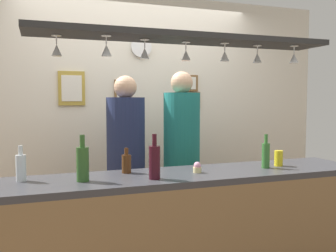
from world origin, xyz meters
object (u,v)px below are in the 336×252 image
picture_frame_crest (123,92)px  wall_clock (141,47)px  cupcake (197,168)px  picture_frame_lower_pair (188,100)px  picture_frame_caricature (72,88)px  picture_frame_upper_small (189,83)px  person_left_navy_shirt (126,152)px  bottle_soda_clear (21,167)px  bottle_wine_dark_red (155,161)px  bottle_beer_brown_stubby (126,163)px  drink_can (279,158)px  person_right_teal_shirt (182,146)px  bottle_champagne_green (83,163)px

picture_frame_crest → wall_clock: 0.52m
cupcake → picture_frame_lower_pair: bearing=70.4°
picture_frame_caricature → picture_frame_upper_small: (1.26, 0.00, 0.07)m
person_left_navy_shirt → bottle_soda_clear: size_ratio=7.41×
bottle_soda_clear → picture_frame_caricature: (0.43, 1.30, 0.54)m
bottle_soda_clear → picture_frame_crest: (0.96, 1.30, 0.50)m
bottle_wine_dark_red → picture_frame_upper_small: 1.85m
bottle_wine_dark_red → picture_frame_upper_small: bearing=60.3°
bottle_beer_brown_stubby → picture_frame_caricature: bearing=101.8°
drink_can → wall_clock: (-0.74, 1.38, 1.01)m
drink_can → cupcake: 0.71m
person_left_navy_shirt → picture_frame_crest: person_left_navy_shirt is taller
picture_frame_caricature → wall_clock: bearing=-0.5°
person_right_teal_shirt → cupcake: person_right_teal_shirt is taller
person_left_navy_shirt → drink_can: size_ratio=13.98×
drink_can → picture_frame_caricature: picture_frame_caricature is taller
person_right_teal_shirt → cupcake: bearing=-103.6°
drink_can → wall_clock: bearing=118.0°
bottle_champagne_green → picture_frame_crest: size_ratio=1.15×
wall_clock → bottle_wine_dark_red: bearing=-102.2°
person_left_navy_shirt → bottle_champagne_green: size_ratio=5.68×
cupcake → picture_frame_upper_small: picture_frame_upper_small is taller
bottle_beer_brown_stubby → picture_frame_caricature: size_ratio=0.53×
bottle_champagne_green → picture_frame_caricature: size_ratio=0.88×
bottle_beer_brown_stubby → drink_can: 1.20m
cupcake → picture_frame_crest: picture_frame_crest is taller
cupcake → picture_frame_caricature: size_ratio=0.23×
person_left_navy_shirt → picture_frame_lower_pair: (0.84, 0.61, 0.46)m
picture_frame_lower_pair → picture_frame_crest: picture_frame_crest is taller
picture_frame_lower_pair → drink_can: bearing=-81.6°
picture_frame_lower_pair → wall_clock: size_ratio=1.36×
picture_frame_lower_pair → picture_frame_crest: bearing=180.0°
person_left_navy_shirt → bottle_wine_dark_red: (-0.01, -0.91, 0.06)m
bottle_champagne_green → drink_can: bearing=1.6°
picture_frame_caricature → bottle_soda_clear: bearing=-108.5°
bottle_champagne_green → cupcake: bearing=1.0°
drink_can → picture_frame_lower_pair: size_ratio=0.41×
person_right_teal_shirt → person_left_navy_shirt: bearing=180.0°
drink_can → picture_frame_crest: 1.76m
bottle_soda_clear → picture_frame_lower_pair: 2.17m
bottle_soda_clear → bottle_wine_dark_red: 0.86m
picture_frame_upper_small → wall_clock: size_ratio=1.00×
person_right_teal_shirt → picture_frame_crest: (-0.42, 0.61, 0.51)m
bottle_wine_dark_red → cupcake: size_ratio=3.85×
picture_frame_caricature → person_right_teal_shirt: bearing=-33.1°
cupcake → picture_frame_crest: size_ratio=0.30×
person_left_navy_shirt → cupcake: person_left_navy_shirt is taller
person_right_teal_shirt → bottle_beer_brown_stubby: (-0.68, -0.65, -0.02)m
bottle_soda_clear → picture_frame_lower_pair: (1.69, 1.30, 0.42)m
bottle_champagne_green → picture_frame_upper_small: bearing=47.3°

